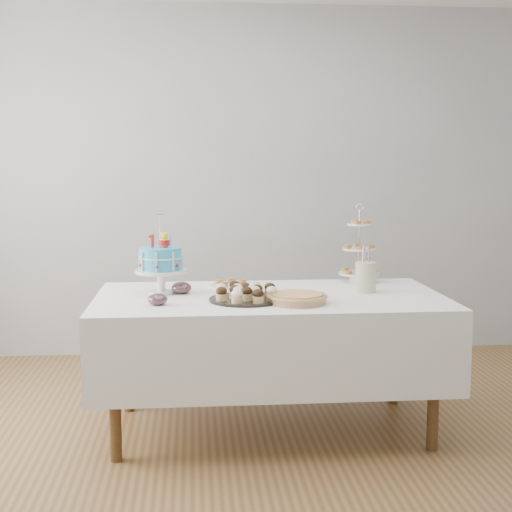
{
  "coord_description": "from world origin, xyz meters",
  "views": [
    {
      "loc": [
        -0.42,
        -3.56,
        1.5
      ],
      "look_at": [
        -0.08,
        0.3,
        0.99
      ],
      "focal_mm": 50.0,
      "sensor_mm": 36.0,
      "label": 1
    }
  ],
  "objects": [
    {
      "name": "plate_stack",
      "position": [
        0.62,
        0.7,
        0.8
      ],
      "size": [
        0.16,
        0.16,
        0.06
      ],
      "color": "white",
      "rests_on": "table"
    },
    {
      "name": "jam_bowl_a",
      "position": [
        -0.61,
        0.08,
        0.8
      ],
      "size": [
        0.1,
        0.1,
        0.06
      ],
      "color": "silver",
      "rests_on": "table"
    },
    {
      "name": "table",
      "position": [
        0.0,
        0.3,
        0.54
      ],
      "size": [
        1.92,
        1.02,
        0.77
      ],
      "color": "silver",
      "rests_on": "floor"
    },
    {
      "name": "pastry_plate",
      "position": [
        -0.2,
        0.6,
        0.79
      ],
      "size": [
        0.26,
        0.26,
        0.04
      ],
      "color": "white",
      "rests_on": "table"
    },
    {
      "name": "jam_bowl_b",
      "position": [
        -0.49,
        0.4,
        0.8
      ],
      "size": [
        0.11,
        0.11,
        0.07
      ],
      "color": "silver",
      "rests_on": "table"
    },
    {
      "name": "cupcake_tray",
      "position": [
        -0.14,
        0.16,
        0.81
      ],
      "size": [
        0.4,
        0.4,
        0.09
      ],
      "color": "black",
      "rests_on": "table"
    },
    {
      "name": "floor",
      "position": [
        0.0,
        0.0,
        0.0
      ],
      "size": [
        5.0,
        5.0,
        0.0
      ],
      "primitive_type": "plane",
      "color": "brown",
      "rests_on": "ground"
    },
    {
      "name": "birthday_cake",
      "position": [
        -0.6,
        0.4,
        0.89
      ],
      "size": [
        0.29,
        0.29,
        0.45
      ],
      "rotation": [
        0.0,
        0.0,
        -0.15
      ],
      "color": "white",
      "rests_on": "table"
    },
    {
      "name": "tiered_stand",
      "position": [
        0.59,
        0.7,
        0.97
      ],
      "size": [
        0.25,
        0.25,
        0.48
      ],
      "color": "silver",
      "rests_on": "table"
    },
    {
      "name": "pie",
      "position": [
        0.12,
        0.07,
        0.8
      ],
      "size": [
        0.32,
        0.32,
        0.05
      ],
      "color": "tan",
      "rests_on": "table"
    },
    {
      "name": "walls",
      "position": [
        0.0,
        0.0,
        1.35
      ],
      "size": [
        5.04,
        4.04,
        2.7
      ],
      "color": "gray",
      "rests_on": "floor"
    },
    {
      "name": "utensil_pitcher",
      "position": [
        0.55,
        0.35,
        0.86
      ],
      "size": [
        0.12,
        0.12,
        0.26
      ],
      "rotation": [
        0.0,
        0.0,
        0.12
      ],
      "color": "silver",
      "rests_on": "table"
    }
  ]
}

